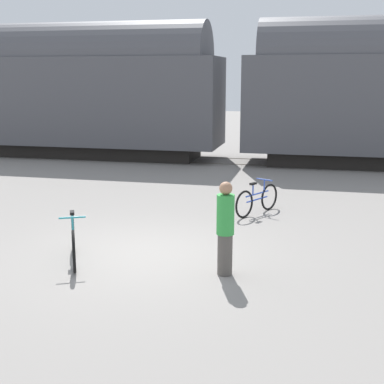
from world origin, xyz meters
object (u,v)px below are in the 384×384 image
at_px(freight_train, 233,88).
at_px(person_in_green, 225,228).
at_px(bicycle_teal, 73,241).
at_px(bicycle_blue, 257,200).

bearing_deg(freight_train, person_in_green, -81.77).
bearing_deg(person_in_green, bicycle_teal, -1.22).
relative_size(bicycle_teal, bicycle_blue, 1.09).
bearing_deg(bicycle_blue, freight_train, 103.16).
distance_m(freight_train, bicycle_blue, 8.45).
xyz_separation_m(freight_train, bicycle_teal, (-1.04, -12.04, -2.44)).
xyz_separation_m(bicycle_teal, person_in_green, (2.78, -0.00, 0.43)).
xyz_separation_m(bicycle_teal, bicycle_blue, (2.88, 4.17, -0.04)).
bearing_deg(bicycle_blue, bicycle_teal, -124.60).
distance_m(bicycle_teal, bicycle_blue, 5.07).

